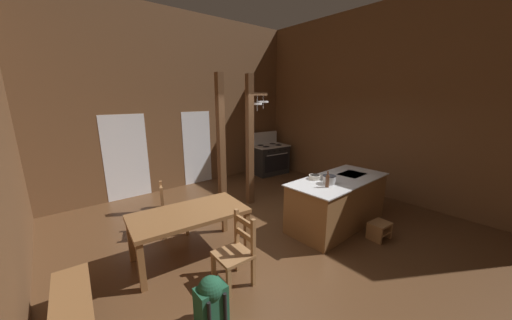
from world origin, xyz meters
TOP-DOWN VIEW (x-y plane):
  - ground_plane at (0.00, 0.00)m, footprint 7.63×7.69m
  - wall_back at (0.00, 3.51)m, footprint 7.63×0.14m
  - wall_right at (3.48, 0.00)m, footprint 0.14×7.69m
  - glazed_door_back_left at (-1.54, 3.44)m, footprint 1.00×0.01m
  - glazed_panel_back_right at (0.34, 3.44)m, footprint 0.84×0.01m
  - kitchen_island at (1.21, -0.63)m, footprint 2.19×1.03m
  - stove_range at (2.58, 2.84)m, footprint 1.20×0.90m
  - support_post_with_pot_rack at (0.59, 1.29)m, footprint 0.57×0.26m
  - support_post_center at (-0.10, 1.43)m, footprint 0.14×0.14m
  - step_stool at (1.33, -1.42)m, footprint 0.38×0.30m
  - dining_table at (-1.46, 0.21)m, footprint 1.77×1.05m
  - ladderback_chair_near_window at (-1.26, -0.74)m, footprint 0.45×0.45m
  - ladderback_chair_by_post at (-1.41, 1.11)m, footprint 0.55×0.55m
  - bench_along_left_wall at (-3.03, -0.33)m, footprint 0.45×1.25m
  - backpack at (-1.86, -1.13)m, footprint 0.32×0.31m
  - stockpot_on_counter at (0.82, -0.68)m, footprint 0.30×0.23m
  - mixing_bowl_on_counter at (0.84, -0.35)m, footprint 0.22×0.22m
  - bottle_tall_on_counter at (0.64, -0.77)m, footprint 0.06×0.06m

SIDE VIEW (x-z plane):
  - ground_plane at x=0.00m, z-range -0.10..0.00m
  - step_stool at x=1.33m, z-range 0.03..0.33m
  - bench_along_left_wall at x=-3.03m, z-range 0.08..0.52m
  - backpack at x=-1.86m, z-range 0.02..0.61m
  - ladderback_chair_near_window at x=-1.26m, z-range -0.02..0.93m
  - ladderback_chair_by_post at x=-1.41m, z-range -0.02..0.93m
  - kitchen_island at x=1.21m, z-range 0.00..0.93m
  - stove_range at x=2.58m, z-range -0.18..1.14m
  - dining_table at x=-1.46m, z-range 0.28..1.02m
  - mixing_bowl_on_counter at x=0.84m, z-range 0.93..1.01m
  - stockpot_on_counter at x=0.82m, z-range 0.93..1.08m
  - glazed_door_back_left at x=-1.54m, z-range 0.00..2.05m
  - glazed_panel_back_right at x=0.34m, z-range 0.00..2.05m
  - bottle_tall_on_counter at x=0.64m, z-range 0.90..1.18m
  - support_post_center at x=-0.10m, z-range 0.00..2.92m
  - support_post_with_pot_rack at x=0.59m, z-range 0.10..3.02m
  - wall_back at x=0.00m, z-range 0.00..4.57m
  - wall_right at x=3.48m, z-range 0.00..4.57m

